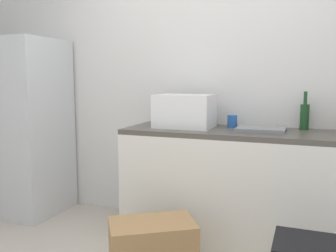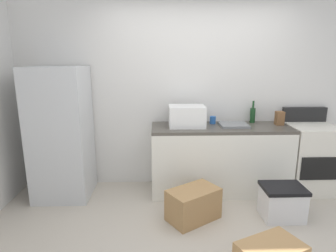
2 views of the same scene
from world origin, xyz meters
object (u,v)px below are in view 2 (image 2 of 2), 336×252
(knife_block, at_px, (280,118))
(storage_bin, at_px, (282,202))
(microwave, at_px, (187,116))
(refrigerator, at_px, (61,134))
(coffee_mug, at_px, (213,120))
(stove_oven, at_px, (309,157))
(cardboard_box_medium, at_px, (193,204))
(wine_bottle, at_px, (253,115))

(knife_block, bearing_deg, storage_bin, -105.79)
(microwave, relative_size, knife_block, 2.56)
(knife_block, relative_size, storage_bin, 0.39)
(refrigerator, distance_m, coffee_mug, 1.98)
(stove_oven, relative_size, microwave, 2.39)
(coffee_mug, xyz_separation_m, storage_bin, (0.65, -0.87, -0.76))
(storage_bin, bearing_deg, coffee_mug, 127.04)
(cardboard_box_medium, bearing_deg, stove_oven, 23.34)
(knife_block, bearing_deg, coffee_mug, 173.96)
(microwave, bearing_deg, knife_block, 2.34)
(microwave, bearing_deg, coffee_mug, 21.32)
(knife_block, bearing_deg, refrigerator, -177.67)
(cardboard_box_medium, xyz_separation_m, storage_bin, (1.00, -0.00, 0.01))
(microwave, bearing_deg, storage_bin, -35.34)
(refrigerator, distance_m, stove_oven, 3.29)
(stove_oven, relative_size, storage_bin, 2.39)
(wine_bottle, bearing_deg, knife_block, -24.55)
(refrigerator, height_order, knife_block, refrigerator)
(coffee_mug, height_order, cardboard_box_medium, coffee_mug)
(wine_bottle, distance_m, cardboard_box_medium, 1.53)
(cardboard_box_medium, relative_size, storage_bin, 1.21)
(wine_bottle, height_order, storage_bin, wine_bottle)
(wine_bottle, relative_size, storage_bin, 0.65)
(wine_bottle, relative_size, cardboard_box_medium, 0.54)
(wine_bottle, height_order, cardboard_box_medium, wine_bottle)
(refrigerator, relative_size, stove_oven, 1.52)
(stove_oven, relative_size, coffee_mug, 11.00)
(microwave, height_order, wine_bottle, wine_bottle)
(wine_bottle, height_order, knife_block, wine_bottle)
(stove_oven, distance_m, coffee_mug, 1.40)
(microwave, bearing_deg, stove_oven, -0.34)
(coffee_mug, distance_m, storage_bin, 1.32)
(stove_oven, bearing_deg, knife_block, 171.96)
(stove_oven, relative_size, wine_bottle, 3.67)
(stove_oven, bearing_deg, wine_bottle, 164.61)
(knife_block, xyz_separation_m, cardboard_box_medium, (-1.22, -0.77, -0.81))
(coffee_mug, bearing_deg, knife_block, -6.04)
(knife_block, bearing_deg, wine_bottle, 155.45)
(cardboard_box_medium, bearing_deg, knife_block, 32.30)
(knife_block, bearing_deg, stove_oven, -8.04)
(coffee_mug, distance_m, knife_block, 0.88)
(cardboard_box_medium, bearing_deg, coffee_mug, 67.99)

